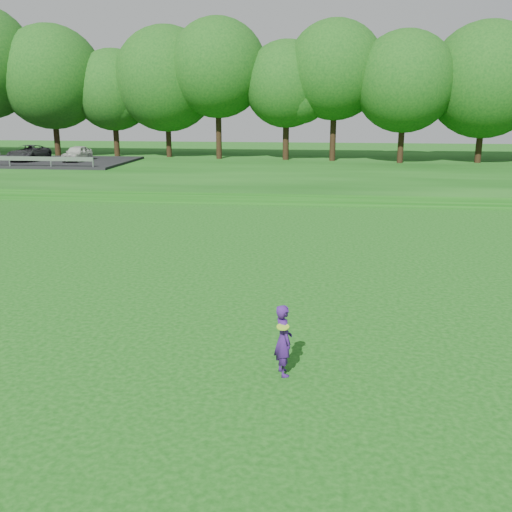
# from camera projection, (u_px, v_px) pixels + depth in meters

# --- Properties ---
(ground) EXTENTS (140.00, 140.00, 0.00)m
(ground) POSITION_uv_depth(u_px,v_px,m) (156.00, 362.00, 11.68)
(ground) COLOR #0F460D
(ground) RESTS_ON ground
(berm) EXTENTS (130.00, 30.00, 0.60)m
(berm) POSITION_uv_depth(u_px,v_px,m) (281.00, 168.00, 44.23)
(berm) COLOR #0F460D
(berm) RESTS_ON ground
(walking_path) EXTENTS (130.00, 1.60, 0.04)m
(walking_path) POSITION_uv_depth(u_px,v_px,m) (261.00, 201.00, 30.86)
(walking_path) COLOR gray
(walking_path) RESTS_ON ground
(treeline) EXTENTS (104.00, 7.00, 15.00)m
(treeline) POSITION_uv_depth(u_px,v_px,m) (285.00, 66.00, 46.06)
(treeline) COLOR #0F4211
(treeline) RESTS_ON berm
(woman) EXTENTS (0.51, 0.64, 1.43)m
(woman) POSITION_uv_depth(u_px,v_px,m) (283.00, 340.00, 10.98)
(woman) COLOR #3D186C
(woman) RESTS_ON ground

